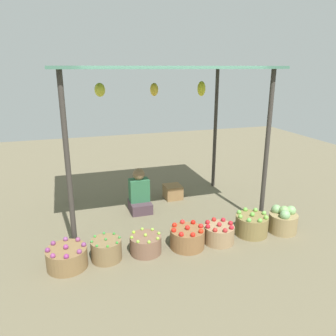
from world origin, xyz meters
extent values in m
plane|color=#686048|center=(0.00, 0.00, 0.00)|extent=(14.00, 14.00, 0.00)
cylinder|color=#38332D|center=(-1.48, -0.91, 1.21)|extent=(0.07, 0.07, 2.42)
cylinder|color=#38332D|center=(1.48, -0.91, 1.21)|extent=(0.07, 0.07, 2.42)
cylinder|color=#38332D|center=(-1.48, 0.91, 1.21)|extent=(0.07, 0.07, 2.42)
cylinder|color=#38332D|center=(1.48, 0.91, 1.21)|extent=(0.07, 0.07, 2.42)
cube|color=#43715B|center=(0.00, 0.00, 2.44)|extent=(3.25, 2.13, 0.04)
ellipsoid|color=yellow|center=(-0.88, 0.32, 2.10)|extent=(0.17, 0.17, 0.22)
ellipsoid|color=yellow|center=(-0.02, 0.14, 2.10)|extent=(0.13, 0.13, 0.21)
ellipsoid|color=yellow|center=(0.80, 0.11, 2.10)|extent=(0.14, 0.14, 0.25)
cube|color=#46333C|center=(-0.32, 0.10, 0.09)|extent=(0.36, 0.44, 0.18)
cube|color=#2D6440|center=(-0.32, 0.15, 0.38)|extent=(0.34, 0.22, 0.40)
sphere|color=olive|center=(-0.32, 0.15, 0.67)|extent=(0.21, 0.21, 0.21)
cylinder|color=brown|center=(-1.59, -1.28, 0.13)|extent=(0.51, 0.51, 0.26)
sphere|color=#873373|center=(-1.59, -1.28, 0.28)|extent=(0.06, 0.06, 0.06)
sphere|color=#783A6F|center=(-1.37, -1.28, 0.28)|extent=(0.06, 0.06, 0.06)
sphere|color=#853D67|center=(-1.44, -1.12, 0.28)|extent=(0.06, 0.06, 0.06)
sphere|color=#7C4077|center=(-1.59, -1.06, 0.28)|extent=(0.06, 0.06, 0.06)
sphere|color=#773566|center=(-1.75, -1.12, 0.28)|extent=(0.06, 0.06, 0.06)
sphere|color=#783069|center=(-1.81, -1.28, 0.28)|extent=(0.06, 0.06, 0.06)
sphere|color=#87386F|center=(-1.75, -1.43, 0.28)|extent=(0.06, 0.06, 0.06)
sphere|color=#872E71|center=(-1.59, -1.49, 0.28)|extent=(0.06, 0.06, 0.06)
sphere|color=#7D396B|center=(-1.44, -1.43, 0.28)|extent=(0.06, 0.06, 0.06)
cylinder|color=olive|center=(-1.09, -1.25, 0.14)|extent=(0.40, 0.40, 0.28)
sphere|color=#378936|center=(-1.09, -1.25, 0.29)|extent=(0.04, 0.04, 0.04)
sphere|color=#378935|center=(-0.91, -1.25, 0.29)|extent=(0.04, 0.04, 0.04)
sphere|color=#2F842D|center=(-0.96, -1.13, 0.29)|extent=(0.04, 0.04, 0.04)
sphere|color=#318A37|center=(-1.09, -1.07, 0.29)|extent=(0.04, 0.04, 0.04)
sphere|color=green|center=(-1.22, -1.13, 0.29)|extent=(0.04, 0.04, 0.04)
sphere|color=#398635|center=(-1.27, -1.25, 0.29)|extent=(0.04, 0.04, 0.04)
sphere|color=#338A31|center=(-1.22, -1.38, 0.29)|extent=(0.04, 0.04, 0.04)
sphere|color=#3D8E2B|center=(-1.09, -1.43, 0.29)|extent=(0.04, 0.04, 0.04)
sphere|color=#30872C|center=(-0.96, -1.38, 0.29)|extent=(0.04, 0.04, 0.04)
cylinder|color=brown|center=(-0.56, -1.25, 0.12)|extent=(0.43, 0.43, 0.25)
sphere|color=#92CA3C|center=(-0.56, -1.25, 0.26)|extent=(0.04, 0.04, 0.04)
sphere|color=#87C33D|center=(-0.37, -1.25, 0.26)|extent=(0.04, 0.04, 0.04)
sphere|color=#8DCD40|center=(-0.42, -1.11, 0.26)|extent=(0.04, 0.04, 0.04)
sphere|color=#8AC73A|center=(-0.56, -1.06, 0.26)|extent=(0.04, 0.04, 0.04)
sphere|color=#94CF31|center=(-0.69, -1.11, 0.26)|extent=(0.04, 0.04, 0.04)
sphere|color=#83C437|center=(-0.75, -1.25, 0.26)|extent=(0.04, 0.04, 0.04)
sphere|color=#88C941|center=(-0.69, -1.38, 0.26)|extent=(0.04, 0.04, 0.04)
sphere|color=#8BC43B|center=(-0.56, -1.44, 0.26)|extent=(0.04, 0.04, 0.04)
sphere|color=#8FBD3F|center=(-0.42, -1.38, 0.26)|extent=(0.04, 0.04, 0.04)
cylinder|color=brown|center=(0.04, -1.28, 0.14)|extent=(0.49, 0.49, 0.27)
sphere|color=red|center=(0.04, -1.28, 0.30)|extent=(0.07, 0.07, 0.07)
sphere|color=red|center=(0.24, -1.28, 0.29)|extent=(0.07, 0.07, 0.07)
sphere|color=red|center=(0.18, -1.14, 0.29)|extent=(0.07, 0.07, 0.07)
sphere|color=red|center=(0.04, -1.08, 0.29)|extent=(0.07, 0.07, 0.07)
sphere|color=red|center=(-0.10, -1.14, 0.29)|extent=(0.07, 0.07, 0.07)
sphere|color=red|center=(-0.16, -1.28, 0.29)|extent=(0.07, 0.07, 0.07)
sphere|color=red|center=(-0.10, -1.43, 0.29)|extent=(0.07, 0.07, 0.07)
sphere|color=red|center=(0.04, -1.49, 0.29)|extent=(0.07, 0.07, 0.07)
sphere|color=red|center=(0.18, -1.43, 0.29)|extent=(0.07, 0.07, 0.07)
cylinder|color=#957854|center=(0.53, -1.30, 0.13)|extent=(0.44, 0.44, 0.25)
sphere|color=#B7272B|center=(0.53, -1.30, 0.28)|extent=(0.07, 0.07, 0.07)
sphere|color=#B51C24|center=(0.71, -1.30, 0.27)|extent=(0.07, 0.07, 0.07)
sphere|color=#B01F29|center=(0.65, -1.17, 0.27)|extent=(0.07, 0.07, 0.07)
sphere|color=#B1201C|center=(0.53, -1.12, 0.27)|extent=(0.07, 0.07, 0.07)
sphere|color=#B41D22|center=(0.40, -1.17, 0.27)|extent=(0.07, 0.07, 0.07)
sphere|color=#A81922|center=(0.35, -1.30, 0.27)|extent=(0.07, 0.07, 0.07)
sphere|color=#B12822|center=(0.40, -1.43, 0.27)|extent=(0.07, 0.07, 0.07)
sphere|color=#AA2526|center=(0.53, -1.48, 0.27)|extent=(0.07, 0.07, 0.07)
sphere|color=red|center=(0.65, -1.43, 0.27)|extent=(0.07, 0.07, 0.07)
cylinder|color=olive|center=(1.10, -1.23, 0.15)|extent=(0.49, 0.49, 0.30)
sphere|color=#62AF40|center=(1.10, -1.23, 0.33)|extent=(0.07, 0.07, 0.07)
sphere|color=#72B24C|center=(1.31, -1.23, 0.32)|extent=(0.07, 0.07, 0.07)
sphere|color=#6EB048|center=(1.25, -1.09, 0.32)|extent=(0.07, 0.07, 0.07)
sphere|color=#64B440|center=(1.10, -1.03, 0.32)|extent=(0.07, 0.07, 0.07)
sphere|color=#65AD46|center=(0.96, -1.09, 0.32)|extent=(0.07, 0.07, 0.07)
sphere|color=#6DAA43|center=(0.90, -1.23, 0.32)|extent=(0.07, 0.07, 0.07)
sphere|color=#66B84D|center=(0.96, -1.38, 0.32)|extent=(0.07, 0.07, 0.07)
sphere|color=#68AD43|center=(1.10, -1.44, 0.32)|extent=(0.07, 0.07, 0.07)
sphere|color=#75B144|center=(1.25, -1.38, 0.32)|extent=(0.07, 0.07, 0.07)
cylinder|color=#917C50|center=(1.61, -1.31, 0.14)|extent=(0.43, 0.43, 0.29)
sphere|color=#7EA961|center=(1.61, -1.31, 0.35)|extent=(0.15, 0.15, 0.15)
sphere|color=#7DAE68|center=(1.73, -1.31, 0.33)|extent=(0.15, 0.15, 0.15)
sphere|color=#79A467|center=(1.55, -1.20, 0.33)|extent=(0.15, 0.15, 0.15)
sphere|color=#7CAD6F|center=(1.55, -1.42, 0.33)|extent=(0.15, 0.15, 0.15)
cube|color=olive|center=(0.42, 0.50, 0.13)|extent=(0.32, 0.33, 0.26)
camera|label=1|loc=(-1.49, -5.15, 2.45)|focal=35.23mm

